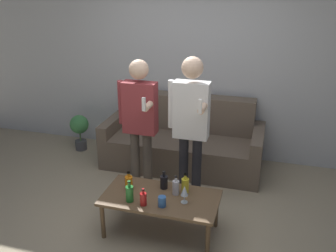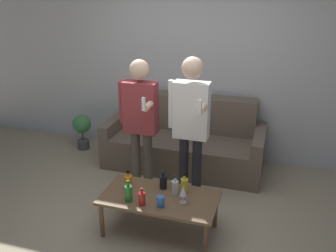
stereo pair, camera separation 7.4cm
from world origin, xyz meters
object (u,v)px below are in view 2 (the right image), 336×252
object	(u,v)px
couch	(185,142)
person_standing_left	(140,117)
coffee_table	(160,200)
bottle_orange	(142,198)
person_standing_right	(191,120)

from	to	relation	value
couch	person_standing_left	xyz separation A→B (m)	(-0.30, -0.85, 0.64)
couch	coffee_table	bearing A→B (deg)	-84.66
person_standing_left	coffee_table	bearing A→B (deg)	-56.30
bottle_orange	person_standing_right	size ratio (longest dim) A/B	0.10
coffee_table	person_standing_right	bearing A→B (deg)	76.05
bottle_orange	couch	bearing A→B (deg)	90.99
coffee_table	bottle_orange	distance (m)	0.24
coffee_table	person_standing_right	xyz separation A→B (m)	(0.15, 0.60, 0.64)
bottle_orange	coffee_table	bearing A→B (deg)	58.32
couch	bottle_orange	xyz separation A→B (m)	(0.03, -1.69, 0.16)
coffee_table	person_standing_left	world-z (taller)	person_standing_left
coffee_table	bottle_orange	world-z (taller)	bottle_orange
bottle_orange	person_standing_left	world-z (taller)	person_standing_left
couch	coffee_table	distance (m)	1.52
bottle_orange	person_standing_left	bearing A→B (deg)	111.34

